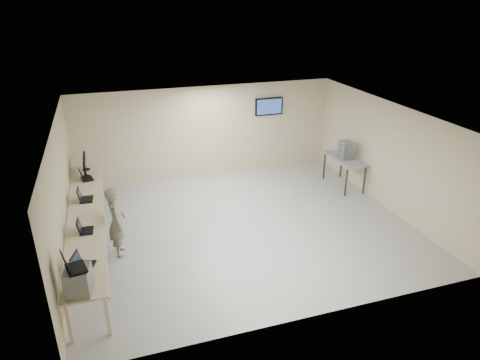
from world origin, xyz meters
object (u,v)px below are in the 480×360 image
object	(u,v)px
soldier	(117,222)
equipment_box	(79,281)
workbench	(87,217)
side_table	(345,160)

from	to	relation	value
soldier	equipment_box	bearing A→B (deg)	161.80
workbench	equipment_box	bearing A→B (deg)	-91.31
soldier	side_table	xyz separation A→B (m)	(6.57, 1.70, 0.02)
workbench	side_table	size ratio (longest dim) A/B	4.05
equipment_box	side_table	world-z (taller)	equipment_box
equipment_box	soldier	size ratio (longest dim) A/B	0.28
soldier	side_table	distance (m)	6.79
equipment_box	soldier	distance (m)	2.51
workbench	soldier	world-z (taller)	soldier
workbench	equipment_box	world-z (taller)	equipment_box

